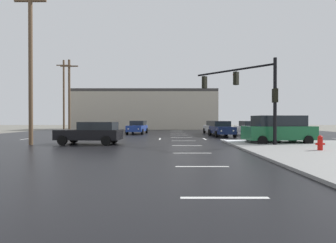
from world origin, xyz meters
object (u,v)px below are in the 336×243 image
at_px(sedan_navy, 222,128).
at_px(utility_pole_mid, 31,64).
at_px(sedan_black, 92,132).
at_px(traffic_signal_mast, 249,88).
at_px(utility_pole_far, 70,95).
at_px(sedan_silver, 215,127).
at_px(utility_pole_distant, 64,94).
at_px(sedan_white, 248,128).
at_px(fire_hydrant, 321,143).
at_px(suv_green, 279,129).
at_px(sedan_blue, 138,127).

height_order(sedan_navy, utility_pole_mid, utility_pole_mid).
bearing_deg(sedan_black, traffic_signal_mast, -175.67).
bearing_deg(utility_pole_far, sedan_navy, -18.22).
distance_m(sedan_silver, utility_pole_distant, 23.89).
relative_size(sedan_white, utility_pole_mid, 0.42).
distance_m(sedan_navy, sedan_silver, 4.44).
height_order(fire_hydrant, sedan_white, sedan_white).
height_order(sedan_navy, sedan_white, same).
bearing_deg(utility_pole_mid, fire_hydrant, -13.55).
relative_size(traffic_signal_mast, sedan_navy, 1.23).
distance_m(utility_pole_mid, utility_pole_far, 15.25).
height_order(fire_hydrant, sedan_navy, sedan_navy).
relative_size(fire_hydrant, utility_pole_mid, 0.07).
bearing_deg(sedan_white, utility_pole_mid, 119.90).
bearing_deg(sedan_black, utility_pole_far, -59.37).
height_order(sedan_white, sedan_silver, same).
xyz_separation_m(sedan_silver, sedan_black, (-11.00, -13.08, 0.00)).
xyz_separation_m(traffic_signal_mast, sedan_navy, (-0.18, 8.82, -3.15)).
bearing_deg(suv_green, fire_hydrant, -92.03).
distance_m(fire_hydrant, sedan_white, 15.03).
relative_size(traffic_signal_mast, fire_hydrant, 7.14).
bearing_deg(sedan_white, traffic_signal_mast, 162.98).
relative_size(sedan_silver, sedan_black, 0.99).
bearing_deg(sedan_black, fire_hydrant, 166.07).
bearing_deg(fire_hydrant, sedan_silver, 98.25).
relative_size(sedan_blue, utility_pole_mid, 0.43).
distance_m(sedan_navy, utility_pole_distant, 25.85).
xyz_separation_m(sedan_blue, utility_pole_mid, (-5.83, -13.94, 4.76)).
relative_size(sedan_black, utility_pole_distant, 0.43).
xyz_separation_m(sedan_blue, sedan_black, (-1.75, -13.48, 0.00)).
height_order(sedan_navy, sedan_blue, same).
relative_size(sedan_blue, utility_pole_distant, 0.43).
xyz_separation_m(sedan_black, utility_pole_mid, (-4.08, -0.46, 4.76)).
height_order(traffic_signal_mast, utility_pole_mid, utility_pole_mid).
distance_m(traffic_signal_mast, fire_hydrant, 6.22).
xyz_separation_m(fire_hydrant, sedan_white, (0.62, 15.01, 0.32)).
xyz_separation_m(sedan_blue, utility_pole_far, (-8.65, 1.03, 3.97)).
height_order(traffic_signal_mast, utility_pole_far, utility_pole_far).
bearing_deg(suv_green, sedan_black, 174.99).
xyz_separation_m(fire_hydrant, sedan_silver, (-2.58, 17.80, 0.32)).
bearing_deg(utility_pole_distant, suv_green, -42.83).
distance_m(traffic_signal_mast, sedan_navy, 9.36).
relative_size(suv_green, utility_pole_mid, 0.46).
distance_m(sedan_blue, utility_pole_mid, 15.84).
distance_m(sedan_white, sedan_black, 17.54).
bearing_deg(traffic_signal_mast, sedan_navy, -42.70).
xyz_separation_m(sedan_silver, utility_pole_distant, (-21.56, 9.11, 4.80)).
distance_m(sedan_navy, sedan_black, 13.94).
bearing_deg(fire_hydrant, utility_pole_distant, 131.90).
xyz_separation_m(traffic_signal_mast, utility_pole_distant, (-21.67, 22.36, 1.65)).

